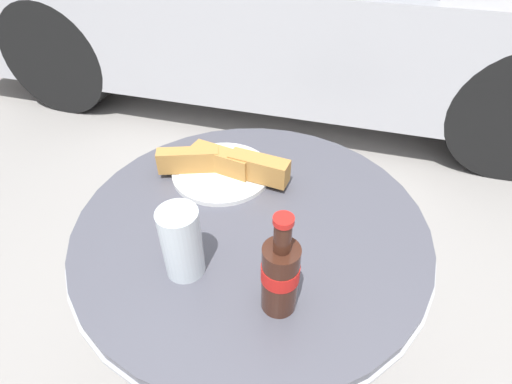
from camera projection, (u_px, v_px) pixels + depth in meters
ground_plane at (253, 375)px, 1.32m from camera, size 30.00×30.00×0.00m
bistro_table at (252, 263)px, 0.94m from camera, size 0.76×0.76×0.72m
cola_bottle_left at (280, 274)px, 0.64m from camera, size 0.06×0.06×0.21m
drinking_glass at (182, 245)px, 0.71m from camera, size 0.07×0.07×0.15m
lunch_plate_near at (224, 167)px, 0.95m from camera, size 0.32×0.24×0.07m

